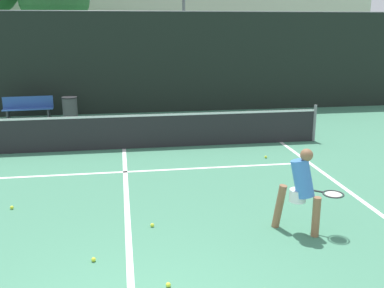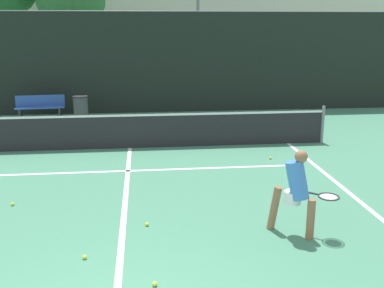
{
  "view_description": "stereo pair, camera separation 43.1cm",
  "coord_description": "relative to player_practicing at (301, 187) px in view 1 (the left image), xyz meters",
  "views": [
    {
      "loc": [
        -0.03,
        -4.2,
        3.31
      ],
      "look_at": [
        1.37,
        4.53,
        0.95
      ],
      "focal_mm": 42.0,
      "sensor_mm": 36.0,
      "label": 1
    },
    {
      "loc": [
        0.4,
        -4.26,
        3.31
      ],
      "look_at": [
        1.37,
        4.53,
        0.95
      ],
      "focal_mm": 42.0,
      "sensor_mm": 36.0,
      "label": 2
    }
  ],
  "objects": [
    {
      "name": "fence_back",
      "position": [
        -2.78,
        10.81,
        1.11
      ],
      "size": [
        24.0,
        0.06,
        3.8
      ],
      "color": "black",
      "rests_on": "ground"
    },
    {
      "name": "tennis_ball_scattered_4",
      "position": [
        0.79,
        4.14,
        -0.75
      ],
      "size": [
        0.07,
        0.07,
        0.07
      ],
      "primitive_type": "sphere",
      "color": "#D1E033",
      "rests_on": "ground"
    },
    {
      "name": "parked_car",
      "position": [
        -1.97,
        14.16,
        -0.16
      ],
      "size": [
        1.66,
        3.93,
        1.48
      ],
      "color": "black",
      "rests_on": "ground"
    },
    {
      "name": "building_far",
      "position": [
        -2.78,
        26.05,
        2.29
      ],
      "size": [
        36.0,
        2.4,
        6.15
      ],
      "primitive_type": "cube",
      "color": "beige",
      "rests_on": "ground"
    },
    {
      "name": "player_practicing",
      "position": [
        0.0,
        0.0,
        0.0
      ],
      "size": [
        1.13,
        0.71,
        1.44
      ],
      "rotation": [
        0.0,
        0.0,
        -0.7
      ],
      "color": "#8C6042",
      "rests_on": "ground"
    },
    {
      "name": "net",
      "position": [
        -2.78,
        5.62,
        -0.27
      ],
      "size": [
        11.09,
        0.09,
        1.07
      ],
      "color": "slate",
      "rests_on": "ground"
    },
    {
      "name": "tennis_ball_scattered_3",
      "position": [
        -4.89,
        1.74,
        -0.75
      ],
      "size": [
        0.07,
        0.07,
        0.07
      ],
      "primitive_type": "sphere",
      "color": "#D1E033",
      "rests_on": "ground"
    },
    {
      "name": "trash_bin",
      "position": [
        -4.59,
        9.59,
        -0.35
      ],
      "size": [
        0.54,
        0.54,
        0.86
      ],
      "color": "#3F3F42",
      "rests_on": "ground"
    },
    {
      "name": "court_service_line",
      "position": [
        -2.78,
        3.59,
        -0.78
      ],
      "size": [
        8.25,
        0.1,
        0.01
      ],
      "primitive_type": "cube",
      "color": "white",
      "rests_on": "ground"
    },
    {
      "name": "court_sideline_right",
      "position": [
        1.73,
        1.9,
        -0.78
      ],
      "size": [
        0.1,
        8.43,
        0.01
      ],
      "primitive_type": "cube",
      "color": "white",
      "rests_on": "ground"
    },
    {
      "name": "court_center_mark",
      "position": [
        -2.78,
        1.9,
        -0.78
      ],
      "size": [
        0.1,
        7.43,
        0.01
      ],
      "primitive_type": "cube",
      "color": "white",
      "rests_on": "ground"
    },
    {
      "name": "courtside_bench",
      "position": [
        -6.05,
        9.88,
        -0.31
      ],
      "size": [
        1.72,
        0.51,
        0.86
      ],
      "rotation": [
        0.0,
        0.0,
        0.08
      ],
      "color": "#2D519E",
      "rests_on": "ground"
    },
    {
      "name": "tennis_ball_scattered_0",
      "position": [
        -2.37,
        0.57,
        -0.75
      ],
      "size": [
        0.07,
        0.07,
        0.07
      ],
      "primitive_type": "sphere",
      "color": "#D1E033",
      "rests_on": "ground"
    },
    {
      "name": "tennis_ball_scattered_5",
      "position": [
        -2.3,
        -1.26,
        -0.75
      ],
      "size": [
        0.07,
        0.07,
        0.07
      ],
      "primitive_type": "sphere",
      "color": "#D1E033",
      "rests_on": "ground"
    },
    {
      "name": "tennis_ball_scattered_1",
      "position": [
        -3.29,
        -0.44,
        -0.75
      ],
      "size": [
        0.07,
        0.07,
        0.07
      ],
      "primitive_type": "sphere",
      "color": "#D1E033",
      "rests_on": "ground"
    }
  ]
}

